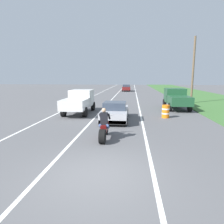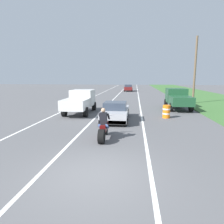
{
  "view_description": "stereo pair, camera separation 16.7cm",
  "coord_description": "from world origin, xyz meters",
  "px_view_note": "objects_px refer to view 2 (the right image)",
  "views": [
    {
      "loc": [
        1.07,
        -5.98,
        3.11
      ],
      "look_at": [
        -0.15,
        6.17,
        1.0
      ],
      "focal_mm": 32.34,
      "sensor_mm": 36.0,
      "label": 1
    },
    {
      "loc": [
        1.24,
        -5.96,
        3.11
      ],
      "look_at": [
        -0.15,
        6.17,
        1.0
      ],
      "focal_mm": 32.34,
      "sensor_mm": 36.0,
      "label": 2
    }
  ],
  "objects_px": {
    "pickup_truck_right_shoulder_dark_green": "(178,98)",
    "construction_barrel_nearest": "(166,111)",
    "motorcycle_with_rider": "(103,128)",
    "pickup_truck_left_lane_white": "(80,101)",
    "sports_car_silver": "(115,112)",
    "distant_car_far_ahead": "(128,88)"
  },
  "relations": [
    {
      "from": "pickup_truck_right_shoulder_dark_green",
      "to": "distant_car_far_ahead",
      "type": "relative_size",
      "value": 1.2
    },
    {
      "from": "sports_car_silver",
      "to": "pickup_truck_right_shoulder_dark_green",
      "type": "relative_size",
      "value": 0.9
    },
    {
      "from": "pickup_truck_right_shoulder_dark_green",
      "to": "construction_barrel_nearest",
      "type": "relative_size",
      "value": 4.8
    },
    {
      "from": "pickup_truck_right_shoulder_dark_green",
      "to": "distant_car_far_ahead",
      "type": "xyz_separation_m",
      "value": [
        -5.72,
        25.29,
        -0.33
      ]
    },
    {
      "from": "motorcycle_with_rider",
      "to": "construction_barrel_nearest",
      "type": "distance_m",
      "value": 7.2
    },
    {
      "from": "pickup_truck_left_lane_white",
      "to": "construction_barrel_nearest",
      "type": "relative_size",
      "value": 4.8
    },
    {
      "from": "sports_car_silver",
      "to": "construction_barrel_nearest",
      "type": "height_order",
      "value": "sports_car_silver"
    },
    {
      "from": "distant_car_far_ahead",
      "to": "motorcycle_with_rider",
      "type": "bearing_deg",
      "value": -90.03
    },
    {
      "from": "construction_barrel_nearest",
      "to": "sports_car_silver",
      "type": "bearing_deg",
      "value": -160.56
    },
    {
      "from": "sports_car_silver",
      "to": "pickup_truck_left_lane_white",
      "type": "bearing_deg",
      "value": 142.08
    },
    {
      "from": "motorcycle_with_rider",
      "to": "pickup_truck_left_lane_white",
      "type": "distance_m",
      "value": 7.95
    },
    {
      "from": "motorcycle_with_rider",
      "to": "pickup_truck_left_lane_white",
      "type": "height_order",
      "value": "pickup_truck_left_lane_white"
    },
    {
      "from": "distant_car_far_ahead",
      "to": "pickup_truck_left_lane_white",
      "type": "bearing_deg",
      "value": -96.37
    },
    {
      "from": "pickup_truck_left_lane_white",
      "to": "distant_car_far_ahead",
      "type": "bearing_deg",
      "value": 83.63
    },
    {
      "from": "construction_barrel_nearest",
      "to": "distant_car_far_ahead",
      "type": "relative_size",
      "value": 0.25
    },
    {
      "from": "motorcycle_with_rider",
      "to": "sports_car_silver",
      "type": "xyz_separation_m",
      "value": [
        0.15,
        4.66,
        0.04
      ]
    },
    {
      "from": "sports_car_silver",
      "to": "distant_car_far_ahead",
      "type": "xyz_separation_m",
      "value": [
        -0.12,
        31.33,
        0.14
      ]
    },
    {
      "from": "motorcycle_with_rider",
      "to": "distant_car_far_ahead",
      "type": "bearing_deg",
      "value": 89.97
    },
    {
      "from": "pickup_truck_right_shoulder_dark_green",
      "to": "construction_barrel_nearest",
      "type": "xyz_separation_m",
      "value": [
        -1.77,
        -4.69,
        -0.6
      ]
    },
    {
      "from": "motorcycle_with_rider",
      "to": "pickup_truck_left_lane_white",
      "type": "xyz_separation_m",
      "value": [
        -3.19,
        7.26,
        0.51
      ]
    },
    {
      "from": "motorcycle_with_rider",
      "to": "sports_car_silver",
      "type": "distance_m",
      "value": 4.67
    },
    {
      "from": "motorcycle_with_rider",
      "to": "construction_barrel_nearest",
      "type": "relative_size",
      "value": 2.21
    }
  ]
}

